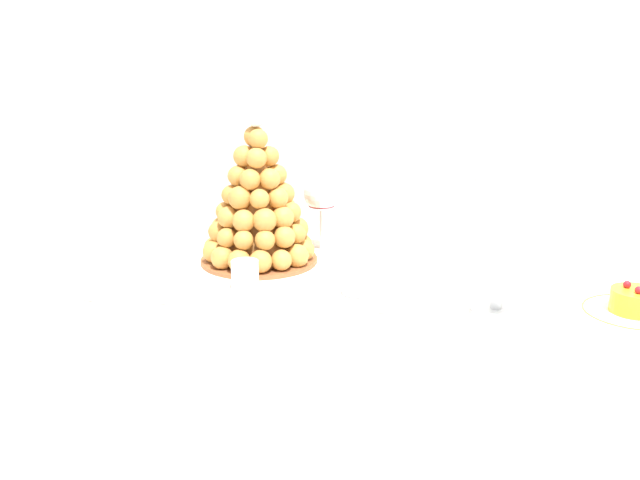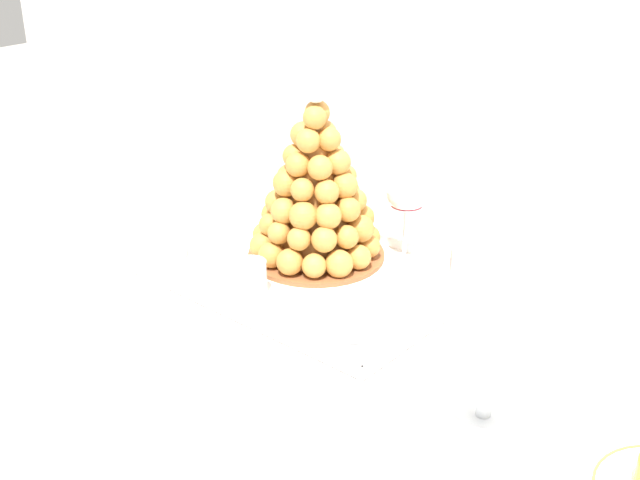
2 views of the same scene
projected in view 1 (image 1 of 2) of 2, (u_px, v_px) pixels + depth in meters
backdrop_wall at (403, 29)px, 2.08m from camera, size 4.80×0.10×2.50m
buffet_table at (394, 347)px, 1.39m from camera, size 1.42×0.77×0.76m
serving_tray at (259, 272)px, 1.46m from camera, size 0.58×0.38×0.02m
croquembouche at (258, 205)px, 1.49m from camera, size 0.25×0.25×0.33m
dessert_cup_left at (137, 272)px, 1.37m from camera, size 0.06×0.06×0.06m
dessert_cup_mid_left at (245, 276)px, 1.35m from camera, size 0.05×0.05×0.06m
dessert_cup_centre at (357, 280)px, 1.33m from camera, size 0.06×0.06×0.05m
macaron_goblet at (501, 229)px, 1.23m from camera, size 0.11×0.11×0.24m
fruit_tart_plate at (634, 307)px, 1.25m from camera, size 0.18×0.18×0.06m
wine_glass at (321, 196)px, 1.57m from camera, size 0.08×0.08×0.18m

